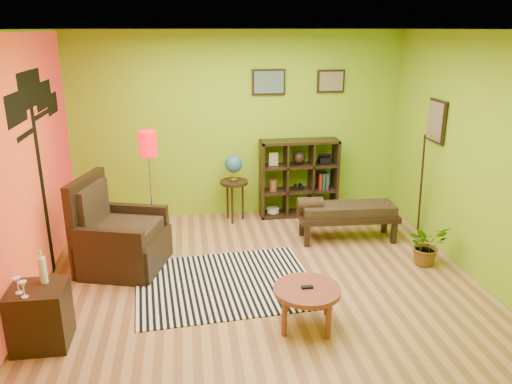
{
  "coord_description": "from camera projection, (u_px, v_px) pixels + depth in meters",
  "views": [
    {
      "loc": [
        -0.8,
        -5.2,
        2.81
      ],
      "look_at": [
        -0.04,
        0.09,
        1.05
      ],
      "focal_mm": 35.0,
      "sensor_mm": 36.0,
      "label": 1
    }
  ],
  "objects": [
    {
      "name": "ground",
      "position": [
        261.0,
        279.0,
        5.88
      ],
      "size": [
        5.0,
        5.0,
        0.0
      ],
      "primitive_type": "plane",
      "color": "#B08051",
      "rests_on": "ground"
    },
    {
      "name": "room_shell",
      "position": [
        253.0,
        128.0,
        5.32
      ],
      "size": [
        5.04,
        4.54,
        2.82
      ],
      "color": "#81B71B",
      "rests_on": "ground"
    },
    {
      "name": "zebra_rug",
      "position": [
        225.0,
        283.0,
        5.77
      ],
      "size": [
        2.15,
        1.73,
        0.01
      ],
      "primitive_type": "cube",
      "rotation": [
        0.0,
        0.0,
        0.08
      ],
      "color": "silver",
      "rests_on": "ground"
    },
    {
      "name": "coffee_table",
      "position": [
        307.0,
        293.0,
        4.87
      ],
      "size": [
        0.66,
        0.66,
        0.43
      ],
      "color": "brown",
      "rests_on": "ground"
    },
    {
      "name": "armchair",
      "position": [
        118.0,
        241.0,
        6.08
      ],
      "size": [
        1.16,
        1.15,
        1.14
      ],
      "color": "black",
      "rests_on": "ground"
    },
    {
      "name": "side_cabinet",
      "position": [
        40.0,
        316.0,
        4.58
      ],
      "size": [
        0.5,
        0.45,
        0.9
      ],
      "color": "black",
      "rests_on": "ground"
    },
    {
      "name": "floor_lamp",
      "position": [
        148.0,
        155.0,
        6.34
      ],
      "size": [
        0.24,
        0.24,
        1.58
      ],
      "color": "silver",
      "rests_on": "ground"
    },
    {
      "name": "globe_table",
      "position": [
        234.0,
        171.0,
        7.42
      ],
      "size": [
        0.42,
        0.42,
        1.03
      ],
      "color": "black",
      "rests_on": "ground"
    },
    {
      "name": "cube_shelf",
      "position": [
        299.0,
        178.0,
        7.72
      ],
      "size": [
        1.2,
        0.35,
        1.2
      ],
      "color": "black",
      "rests_on": "ground"
    },
    {
      "name": "bench",
      "position": [
        345.0,
        212.0,
        6.86
      ],
      "size": [
        1.4,
        0.56,
        0.63
      ],
      "color": "black",
      "rests_on": "ground"
    },
    {
      "name": "potted_plant",
      "position": [
        426.0,
        249.0,
        6.19
      ],
      "size": [
        0.57,
        0.61,
        0.41
      ],
      "primitive_type": "imported",
      "rotation": [
        0.0,
        0.0,
        0.21
      ],
      "color": "#26661E",
      "rests_on": "ground"
    }
  ]
}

